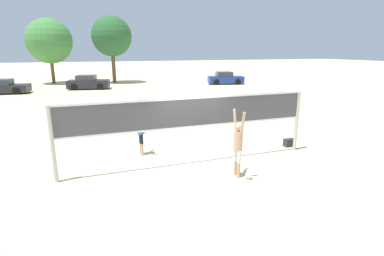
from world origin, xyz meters
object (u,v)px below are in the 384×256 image
(volleyball_net, at_px, (192,118))
(parked_car_near, at_px, (88,83))
(parked_car_mid, at_px, (225,79))
(tree_right_cluster, at_px, (112,36))
(player_blocker, at_px, (141,128))
(player_spiker, at_px, (238,142))
(gear_bag, at_px, (289,143))
(volleyball, at_px, (249,175))
(parked_car_far, at_px, (2,87))
(tree_left_cluster, at_px, (49,41))

(volleyball_net, bearing_deg, parked_car_near, 96.75)
(parked_car_mid, relative_size, tree_right_cluster, 0.56)
(player_blocker, height_order, parked_car_mid, player_blocker)
(player_spiker, xyz_separation_m, gear_bag, (3.47, 1.92, -0.95))
(parked_car_near, height_order, tree_right_cluster, tree_right_cluster)
(volleyball, height_order, tree_right_cluster, tree_right_cluster)
(parked_car_far, xyz_separation_m, tree_left_cluster, (3.72, 7.79, 4.26))
(gear_bag, relative_size, tree_right_cluster, 0.06)
(player_blocker, relative_size, gear_bag, 4.70)
(player_blocker, height_order, parked_car_near, player_blocker)
(volleyball_net, distance_m, player_blocker, 2.21)
(volleyball_net, distance_m, volleyball, 2.66)
(tree_left_cluster, bearing_deg, parked_car_far, -115.55)
(volleyball, bearing_deg, parked_car_mid, 65.17)
(parked_car_mid, distance_m, tree_right_cluster, 14.20)
(parked_car_near, relative_size, parked_car_far, 0.95)
(parked_car_near, relative_size, tree_left_cluster, 0.58)
(player_blocker, relative_size, parked_car_mid, 0.47)
(player_blocker, xyz_separation_m, volleyball, (2.67, -3.34, -0.94))
(gear_bag, bearing_deg, parked_car_near, 107.55)
(parked_car_far, bearing_deg, parked_car_near, 13.13)
(parked_car_far, bearing_deg, parked_car_mid, 6.80)
(gear_bag, distance_m, tree_right_cluster, 28.72)
(tree_left_cluster, bearing_deg, gear_bag, -69.80)
(volleyball_net, xyz_separation_m, player_blocker, (-1.47, 1.54, -0.60))
(volleyball, height_order, gear_bag, gear_bag)
(player_blocker, xyz_separation_m, gear_bag, (5.90, -1.11, -0.89))
(player_blocker, distance_m, gear_bag, 6.07)
(player_blocker, distance_m, parked_car_mid, 25.01)
(volleyball_net, xyz_separation_m, parked_car_mid, (12.38, 22.36, -1.01))
(volleyball_net, height_order, tree_right_cluster, tree_right_cluster)
(gear_bag, xyz_separation_m, parked_car_near, (-7.15, 22.61, 0.47))
(parked_car_near, bearing_deg, player_spiker, -69.37)
(gear_bag, height_order, tree_right_cluster, tree_right_cluster)
(parked_car_mid, bearing_deg, volleyball, -100.94)
(player_blocker, bearing_deg, volleyball, 38.62)
(parked_car_near, xyz_separation_m, parked_car_far, (-7.43, -0.90, -0.04))
(player_blocker, height_order, tree_left_cluster, tree_left_cluster)
(tree_right_cluster, bearing_deg, parked_car_far, -149.46)
(parked_car_far, bearing_deg, tree_left_cluster, 70.69)
(player_blocker, bearing_deg, tree_left_cluster, -170.09)
(player_spiker, bearing_deg, gear_bag, -61.06)
(player_spiker, relative_size, parked_car_far, 0.47)
(parked_car_near, xyz_separation_m, parked_car_mid, (15.11, -0.68, 0.00))
(parked_car_mid, height_order, parked_car_far, parked_car_mid)
(volleyball, height_order, parked_car_mid, parked_car_mid)
(gear_bag, distance_m, parked_car_near, 23.72)
(volleyball_net, relative_size, volleyball, 40.79)
(volleyball, bearing_deg, parked_car_far, 115.37)
(volleyball_net, height_order, volleyball, volleyball_net)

